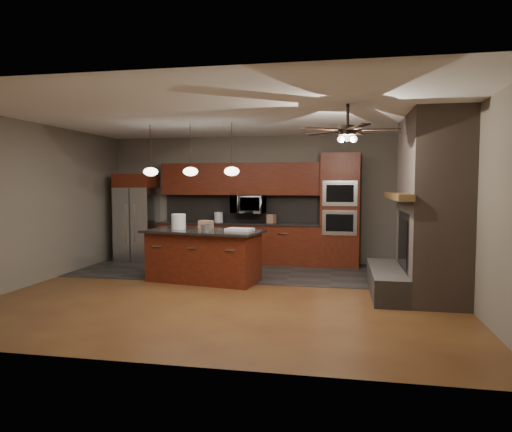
% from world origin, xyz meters
% --- Properties ---
extents(ground, '(7.00, 7.00, 0.00)m').
position_xyz_m(ground, '(0.00, 0.00, 0.00)').
color(ground, brown).
rests_on(ground, ground).
extents(ceiling, '(7.00, 6.00, 0.02)m').
position_xyz_m(ceiling, '(0.00, 0.00, 2.80)').
color(ceiling, white).
rests_on(ceiling, back_wall).
extents(back_wall, '(7.00, 0.02, 2.80)m').
position_xyz_m(back_wall, '(0.00, 3.00, 1.40)').
color(back_wall, '#6D6657').
rests_on(back_wall, ground).
extents(right_wall, '(0.02, 6.00, 2.80)m').
position_xyz_m(right_wall, '(3.50, 0.00, 1.40)').
color(right_wall, '#6D6657').
rests_on(right_wall, ground).
extents(left_wall, '(0.02, 6.00, 2.80)m').
position_xyz_m(left_wall, '(-3.50, 0.00, 1.40)').
color(left_wall, '#6D6657').
rests_on(left_wall, ground).
extents(slate_tile_patch, '(7.00, 2.40, 0.01)m').
position_xyz_m(slate_tile_patch, '(0.00, 1.80, 0.01)').
color(slate_tile_patch, '#2E2C29').
rests_on(slate_tile_patch, ground).
extents(fireplace_column, '(1.30, 2.10, 2.80)m').
position_xyz_m(fireplace_column, '(3.04, 0.40, 1.30)').
color(fireplace_column, '#6F5B4F').
rests_on(fireplace_column, ground).
extents(back_cabinetry, '(3.59, 0.64, 2.20)m').
position_xyz_m(back_cabinetry, '(-0.48, 2.74, 0.89)').
color(back_cabinetry, maroon).
rests_on(back_cabinetry, ground).
extents(oven_tower, '(0.80, 0.63, 2.38)m').
position_xyz_m(oven_tower, '(1.70, 2.69, 1.19)').
color(oven_tower, maroon).
rests_on(oven_tower, ground).
extents(microwave, '(0.73, 0.41, 0.50)m').
position_xyz_m(microwave, '(-0.27, 2.75, 1.30)').
color(microwave, silver).
rests_on(microwave, back_cabinetry).
extents(refrigerator, '(0.83, 0.75, 1.96)m').
position_xyz_m(refrigerator, '(-2.84, 2.62, 0.98)').
color(refrigerator, silver).
rests_on(refrigerator, ground).
extents(kitchen_island, '(2.22, 1.29, 0.92)m').
position_xyz_m(kitchen_island, '(-0.68, 0.71, 0.47)').
color(kitchen_island, maroon).
rests_on(kitchen_island, ground).
extents(white_bucket, '(0.31, 0.31, 0.28)m').
position_xyz_m(white_bucket, '(-1.17, 0.80, 1.06)').
color(white_bucket, white).
rests_on(white_bucket, kitchen_island).
extents(paint_can, '(0.22, 0.22, 0.13)m').
position_xyz_m(paint_can, '(-0.56, 0.48, 0.98)').
color(paint_can, '#B9B9BE').
rests_on(paint_can, kitchen_island).
extents(paint_tray, '(0.50, 0.39, 0.05)m').
position_xyz_m(paint_tray, '(-0.02, 0.73, 0.94)').
color(paint_tray, silver).
rests_on(paint_tray, kitchen_island).
extents(cardboard_box, '(0.27, 0.21, 0.15)m').
position_xyz_m(cardboard_box, '(-0.72, 1.00, 1.00)').
color(cardboard_box, '#A27653').
rests_on(cardboard_box, kitchen_island).
extents(counter_bucket, '(0.21, 0.21, 0.22)m').
position_xyz_m(counter_bucket, '(-0.94, 2.70, 1.01)').
color(counter_bucket, silver).
rests_on(counter_bucket, back_cabinetry).
extents(counter_box, '(0.20, 0.18, 0.19)m').
position_xyz_m(counter_box, '(0.25, 2.65, 0.99)').
color(counter_box, '#A27453').
rests_on(counter_box, back_cabinetry).
extents(pendant_left, '(0.26, 0.26, 0.92)m').
position_xyz_m(pendant_left, '(-1.65, 0.70, 1.96)').
color(pendant_left, black).
rests_on(pendant_left, ceiling).
extents(pendant_center, '(0.26, 0.26, 0.92)m').
position_xyz_m(pendant_center, '(-0.90, 0.70, 1.96)').
color(pendant_center, black).
rests_on(pendant_center, ceiling).
extents(pendant_right, '(0.26, 0.26, 0.92)m').
position_xyz_m(pendant_right, '(-0.15, 0.70, 1.96)').
color(pendant_right, black).
rests_on(pendant_right, ceiling).
extents(ceiling_fan, '(1.27, 1.33, 0.41)m').
position_xyz_m(ceiling_fan, '(1.80, -0.80, 2.46)').
color(ceiling_fan, black).
rests_on(ceiling_fan, ceiling).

